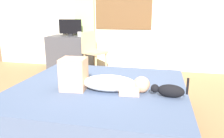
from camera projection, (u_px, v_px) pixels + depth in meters
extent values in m
plane|color=olive|center=(92.00, 122.00, 2.58)|extent=(16.00, 16.00, 0.00)
cube|color=beige|center=(128.00, 2.00, 4.64)|extent=(6.40, 0.12, 2.90)
cube|color=brown|center=(123.00, 1.00, 4.59)|extent=(1.21, 0.02, 1.16)
cube|color=white|center=(123.00, 1.00, 4.59)|extent=(1.13, 0.02, 1.08)
cube|color=brown|center=(100.00, 116.00, 2.58)|extent=(1.96, 1.84, 0.14)
cube|color=#425170|center=(100.00, 98.00, 2.52)|extent=(1.90, 1.79, 0.30)
ellipsoid|color=silver|center=(109.00, 83.00, 2.31)|extent=(0.58, 0.30, 0.17)
sphere|color=tan|center=(142.00, 85.00, 2.26)|extent=(0.17, 0.17, 0.17)
cube|color=tan|center=(74.00, 74.00, 2.34)|extent=(0.28, 0.26, 0.34)
cube|color=tan|center=(130.00, 88.00, 2.29)|extent=(0.22, 0.29, 0.08)
ellipsoid|color=black|center=(171.00, 91.00, 2.14)|extent=(0.27, 0.13, 0.13)
sphere|color=black|center=(155.00, 88.00, 2.18)|extent=(0.08, 0.08, 0.08)
cylinder|color=black|center=(188.00, 86.00, 2.08)|extent=(0.02, 0.02, 0.16)
cube|color=#38383D|center=(71.00, 53.00, 4.79)|extent=(0.90, 0.56, 0.74)
cylinder|color=black|center=(71.00, 35.00, 4.68)|extent=(0.10, 0.10, 0.05)
cube|color=black|center=(70.00, 26.00, 4.63)|extent=(0.48, 0.10, 0.30)
cylinder|color=white|center=(80.00, 34.00, 4.62)|extent=(0.08, 0.08, 0.09)
cylinder|color=tan|center=(106.00, 64.00, 4.46)|extent=(0.04, 0.04, 0.44)
cylinder|color=tan|center=(96.00, 67.00, 4.23)|extent=(0.04, 0.04, 0.44)
cylinder|color=tan|center=(95.00, 62.00, 4.64)|extent=(0.04, 0.04, 0.44)
cylinder|color=tan|center=(85.00, 64.00, 4.41)|extent=(0.04, 0.04, 0.44)
cube|color=tan|center=(95.00, 52.00, 4.37)|extent=(0.51, 0.51, 0.04)
cube|color=tan|center=(89.00, 41.00, 4.42)|extent=(0.20, 0.36, 0.38)
cube|color=#ADCC75|center=(85.00, 12.00, 4.78)|extent=(0.44, 0.06, 2.45)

